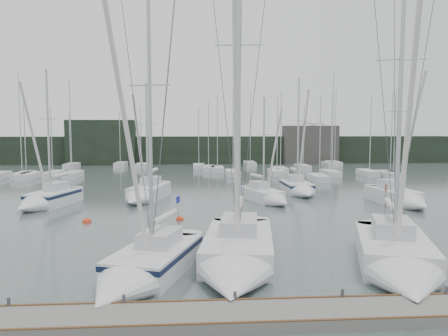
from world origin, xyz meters
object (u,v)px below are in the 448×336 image
object	(u,v)px
sailboat_mid_a	(45,200)
sailboat_mid_b	(144,195)
sailboat_mid_c	(268,197)
sailboat_near_left	(141,270)
sailboat_near_right	(400,263)
buoy_c	(87,222)
sailboat_mid_e	(402,199)
buoy_a	(180,220)
sailboat_mid_d	(300,189)
sailboat_near_center	(237,260)

from	to	relation	value
sailboat_mid_a	sailboat_mid_b	xyz separation A→B (m)	(7.89, 2.77, -0.04)
sailboat_mid_b	sailboat_mid_c	xyz separation A→B (m)	(11.11, -1.85, -0.07)
sailboat_near_left	sailboat_mid_b	size ratio (longest dim) A/B	1.25
sailboat_near_left	sailboat_mid_c	bearing A→B (deg)	83.47
sailboat_near_right	buoy_c	bearing A→B (deg)	161.17
sailboat_mid_e	buoy_a	bearing A→B (deg)	-172.64
sailboat_mid_c	sailboat_mid_d	bearing A→B (deg)	29.70
sailboat_mid_a	sailboat_mid_b	size ratio (longest dim) A/B	1.07
sailboat_near_right	buoy_c	world-z (taller)	sailboat_near_right
sailboat_mid_a	sailboat_mid_d	world-z (taller)	sailboat_mid_d
sailboat_near_center	buoy_a	bearing A→B (deg)	112.56
sailboat_near_center	sailboat_near_right	world-z (taller)	sailboat_near_center
sailboat_mid_a	sailboat_mid_e	world-z (taller)	sailboat_mid_e
sailboat_mid_b	sailboat_mid_e	bearing A→B (deg)	1.55
sailboat_near_center	sailboat_mid_e	xyz separation A→B (m)	(15.73, 16.10, 0.02)
sailboat_mid_a	sailboat_mid_b	world-z (taller)	sailboat_mid_a
buoy_a	sailboat_near_center	bearing A→B (deg)	-75.78
sailboat_mid_c	buoy_c	size ratio (longest dim) A/B	16.10
sailboat_near_left	sailboat_mid_b	distance (m)	21.32
sailboat_near_center	buoy_c	bearing A→B (deg)	138.28
sailboat_near_center	sailboat_mid_b	bearing A→B (deg)	116.21
sailboat_near_right	sailboat_mid_e	xyz separation A→B (m)	(8.50, 17.14, 0.00)
buoy_c	sailboat_mid_e	bearing A→B (deg)	10.76
sailboat_near_right	sailboat_mid_b	world-z (taller)	sailboat_near_right
sailboat_near_left	buoy_c	world-z (taller)	sailboat_near_left
sailboat_mid_c	buoy_c	distance (m)	15.73
sailboat_mid_c	sailboat_mid_e	size ratio (longest dim) A/B	0.75
sailboat_near_center	sailboat_mid_a	bearing A→B (deg)	137.95
sailboat_near_left	sailboat_mid_b	world-z (taller)	sailboat_near_left
sailboat_mid_b	sailboat_mid_d	world-z (taller)	sailboat_mid_d
sailboat_near_left	sailboat_mid_e	xyz separation A→B (m)	(19.94, 17.15, 0.04)
sailboat_near_center	buoy_c	distance (m)	14.77
sailboat_mid_c	sailboat_mid_d	distance (m)	5.99
sailboat_near_right	sailboat_mid_d	distance (m)	23.90
sailboat_mid_b	buoy_c	xyz separation A→B (m)	(-2.98, -8.83, -0.58)
sailboat_mid_d	buoy_c	size ratio (longest dim) A/B	19.82
sailboat_near_center	buoy_c	world-z (taller)	sailboat_near_center
sailboat_mid_a	sailboat_mid_b	distance (m)	8.36
sailboat_mid_d	buoy_c	xyz separation A→B (m)	(-18.01, -11.51, -0.58)
buoy_c	buoy_a	bearing A→B (deg)	4.11
buoy_c	sailboat_near_left	bearing A→B (deg)	-66.97
sailboat_near_right	sailboat_mid_c	xyz separation A→B (m)	(-2.61, 19.33, -0.10)
sailboat_near_left	sailboat_mid_d	bearing A→B (deg)	79.89
sailboat_mid_d	sailboat_near_center	bearing A→B (deg)	-111.98
sailboat_mid_b	buoy_a	distance (m)	9.09
sailboat_mid_b	sailboat_mid_c	distance (m)	11.26
sailboat_near_right	sailboat_mid_c	distance (m)	19.51
sailboat_mid_a	buoy_a	size ratio (longest dim) A/B	21.72
sailboat_mid_c	sailboat_mid_a	bearing A→B (deg)	163.41
buoy_a	sailboat_near_right	bearing A→B (deg)	-51.46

